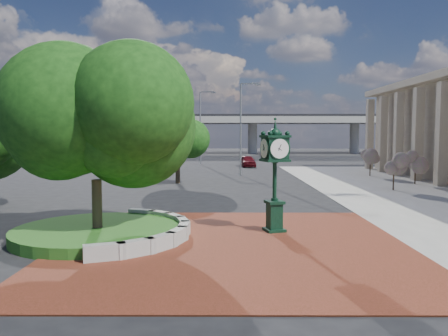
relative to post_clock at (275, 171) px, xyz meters
The scene contains 14 objects.
ground 3.09m from the post_clock, 149.45° to the right, with size 200.00×200.00×0.00m, color black.
plaza 3.52m from the post_clock, 129.95° to the right, with size 12.00×12.00×0.04m, color #622A17.
planter_wall 4.96m from the post_clock, 167.37° to the right, with size 2.96×6.77×0.54m.
grass_bed 7.08m from the post_clock, behind, with size 6.10×6.10×0.40m, color #194F16.
overpass 69.17m from the post_clock, 91.55° to the left, with size 90.00×12.00×7.50m.
tree_planter 6.85m from the post_clock, behind, with size 5.20×5.20×6.33m.
tree_street 17.96m from the post_clock, 108.38° to the left, with size 4.40×4.40×5.45m.
post_clock is the anchor object (origin of this frame).
parked_car 34.29m from the post_clock, 88.89° to the left, with size 1.57×3.91×1.33m, color #530B13.
street_lamp_near 23.75m from the post_clock, 90.80° to the left, with size 1.90×0.44×8.50m.
street_lamp_far 39.15m from the post_clock, 97.25° to the left, with size 2.05×0.58×9.20m.
shrub_near 15.76m from the post_clock, 52.98° to the left, with size 1.20×1.20×2.20m.
shrub_mid 20.54m from the post_clock, 52.34° to the left, with size 1.20×1.20×2.20m.
shrub_far 25.37m from the post_clock, 63.68° to the left, with size 1.20×1.20×2.20m.
Camera 1 is at (-0.25, -15.91, 3.84)m, focal length 35.00 mm.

